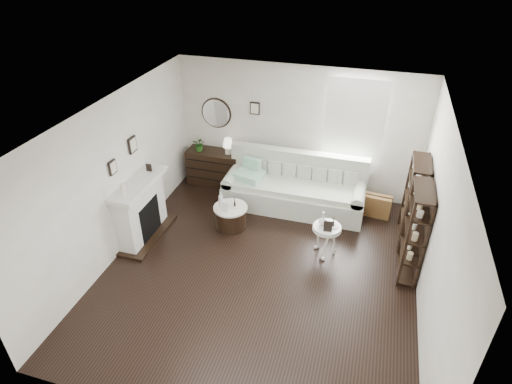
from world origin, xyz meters
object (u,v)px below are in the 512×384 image
(sofa, at_px, (294,190))
(drum_table, at_px, (231,217))
(dresser, at_px, (214,167))
(pedestal_table, at_px, (327,229))

(sofa, height_order, drum_table, sofa)
(sofa, xyz_separation_m, dresser, (-1.88, 0.38, 0.03))
(drum_table, relative_size, pedestal_table, 1.08)
(sofa, bearing_deg, pedestal_table, -58.30)
(sofa, bearing_deg, drum_table, -132.89)
(drum_table, bearing_deg, pedestal_table, -9.04)
(sofa, bearing_deg, dresser, 168.46)
(drum_table, bearing_deg, sofa, 47.11)
(dresser, bearing_deg, sofa, -11.54)
(sofa, height_order, pedestal_table, sofa)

